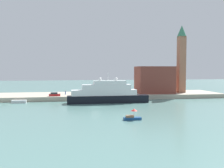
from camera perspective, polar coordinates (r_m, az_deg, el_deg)
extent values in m
plane|color=slate|center=(77.65, -3.71, -5.25)|extent=(400.00, 400.00, 0.00)
cube|color=#ADA38E|center=(103.66, -5.25, -2.65)|extent=(110.00, 20.86, 1.65)
cube|color=black|center=(87.06, -0.88, -3.46)|extent=(28.07, 3.94, 2.60)
cube|color=white|center=(86.61, -1.80, -1.97)|extent=(22.46, 3.62, 1.98)
cube|color=white|center=(86.58, -1.25, -0.72)|extent=(16.84, 3.31, 1.80)
cube|color=white|center=(86.66, -0.52, 0.33)|extent=(11.23, 2.99, 1.35)
cylinder|color=silver|center=(86.48, -0.89, 1.85)|extent=(0.16, 0.16, 3.25)
sphere|color=white|center=(86.99, 0.94, 1.14)|extent=(1.07, 1.07, 1.07)
sphere|color=white|center=(86.13, -2.73, 1.11)|extent=(1.07, 1.07, 1.07)
cube|color=navy|center=(58.18, 4.66, -7.84)|extent=(4.06, 1.28, 0.60)
cube|color=#8C6647|center=(57.93, 4.07, -7.34)|extent=(1.78, 1.02, 0.49)
cylinder|color=#B2B2B2|center=(58.09, 5.05, -6.83)|extent=(0.06, 0.06, 1.45)
cone|color=red|center=(57.93, 5.06, -5.87)|extent=(1.48, 1.48, 0.52)
cube|color=silver|center=(92.57, -20.38, -3.76)|extent=(4.81, 1.55, 0.99)
cube|color=brown|center=(107.11, 9.61, 0.96)|extent=(14.97, 10.38, 11.22)
cube|color=#9E664C|center=(112.12, 15.47, 4.27)|extent=(3.00, 3.00, 24.07)
cone|color=#387A5B|center=(113.32, 15.59, 11.55)|extent=(3.91, 3.91, 4.65)
cube|color=#B21E1E|center=(96.15, -12.90, -2.45)|extent=(4.14, 1.79, 0.80)
cube|color=#262D33|center=(96.10, -13.03, -2.04)|extent=(2.48, 1.61, 0.59)
cylinder|color=#334C8C|center=(100.92, -10.54, -1.98)|extent=(0.36, 0.36, 1.40)
sphere|color=tan|center=(100.85, -10.55, -1.52)|extent=(0.24, 0.24, 0.24)
cylinder|color=black|center=(94.90, -3.92, -2.50)|extent=(0.46, 0.46, 0.64)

